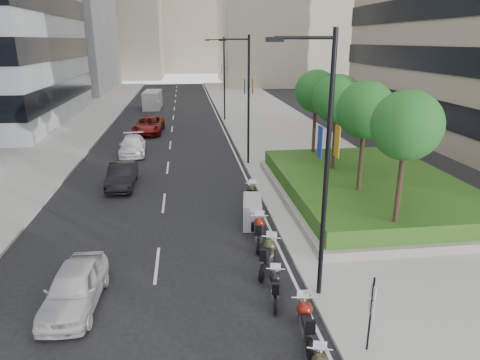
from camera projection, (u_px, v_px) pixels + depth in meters
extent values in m
plane|color=black|center=(198.00, 324.00, 13.67)|extent=(160.00, 160.00, 0.00)
cube|color=#9E9B93|center=(277.00, 130.00, 43.02)|extent=(10.00, 100.00, 0.15)
cube|color=#9E9B93|center=(60.00, 135.00, 40.46)|extent=(8.00, 100.00, 0.15)
cube|color=silver|center=(225.00, 132.00, 42.39)|extent=(0.12, 100.00, 0.01)
cube|color=silver|center=(172.00, 133.00, 41.76)|extent=(0.12, 100.00, 0.01)
cube|color=gray|center=(38.00, 1.00, 72.05)|extent=(22.00, 26.00, 30.00)
cube|color=#B7AD93|center=(104.00, 3.00, 100.44)|extent=(26.00, 24.00, 34.00)
cube|color=#B7AD93|center=(188.00, 2.00, 121.10)|extent=(30.00, 24.00, 38.00)
cube|color=gray|center=(368.00, 194.00, 24.20)|extent=(10.00, 14.00, 0.40)
cube|color=#1E4313|center=(369.00, 184.00, 24.02)|extent=(9.40, 13.40, 0.80)
cylinder|color=#332319|center=(398.00, 195.00, 17.68)|extent=(0.22, 0.22, 4.00)
sphere|color=#16491C|center=(407.00, 125.00, 16.78)|extent=(2.80, 2.80, 2.80)
cylinder|color=#332319|center=(360.00, 168.00, 21.45)|extent=(0.22, 0.22, 4.00)
sphere|color=#16491C|center=(365.00, 110.00, 20.55)|extent=(2.80, 2.80, 2.80)
cylinder|color=#332319|center=(334.00, 149.00, 25.22)|extent=(0.22, 0.22, 4.00)
sphere|color=#16491C|center=(337.00, 99.00, 24.32)|extent=(2.80, 2.80, 2.80)
cylinder|color=#332319|center=(314.00, 134.00, 28.99)|extent=(0.22, 0.22, 4.00)
sphere|color=#16491C|center=(316.00, 91.00, 28.09)|extent=(2.80, 2.80, 2.80)
cylinder|color=black|center=(326.00, 175.00, 13.74)|extent=(0.16, 0.16, 9.00)
cylinder|color=black|center=(305.00, 38.00, 12.32)|extent=(1.80, 0.10, 0.10)
cube|color=black|center=(275.00, 39.00, 12.22)|extent=(0.50, 0.22, 0.14)
cube|color=gold|center=(337.00, 142.00, 13.43)|extent=(0.02, 0.45, 1.00)
cube|color=navy|center=(320.00, 142.00, 13.36)|extent=(0.02, 0.45, 1.00)
cylinder|color=black|center=(249.00, 103.00, 29.76)|extent=(0.16, 0.16, 9.00)
cylinder|color=black|center=(236.00, 39.00, 28.34)|extent=(1.80, 0.10, 0.10)
cube|color=black|center=(222.00, 40.00, 28.25)|extent=(0.50, 0.22, 0.14)
cube|color=gold|center=(253.00, 86.00, 29.45)|extent=(0.02, 0.45, 1.00)
cube|color=navy|center=(245.00, 87.00, 29.38)|extent=(0.02, 0.45, 1.00)
cylinder|color=black|center=(224.00, 80.00, 46.72)|extent=(0.16, 0.16, 9.00)
cylinder|color=black|center=(215.00, 40.00, 45.31)|extent=(1.80, 0.10, 0.10)
cube|color=black|center=(207.00, 40.00, 45.21)|extent=(0.50, 0.22, 0.14)
cube|color=gold|center=(227.00, 70.00, 46.42)|extent=(0.02, 0.45, 1.00)
cube|color=navy|center=(222.00, 70.00, 46.35)|extent=(0.02, 0.45, 1.00)
cylinder|color=black|center=(370.00, 317.00, 11.98)|extent=(0.06, 0.06, 2.50)
cube|color=silver|center=(373.00, 292.00, 11.73)|extent=(0.02, 0.32, 0.42)
cube|color=silver|center=(371.00, 308.00, 11.89)|extent=(0.02, 0.32, 0.42)
cylinder|color=silver|center=(320.00, 349.00, 11.14)|extent=(0.66, 0.22, 0.05)
cylinder|color=black|center=(310.00, 349.00, 12.09)|extent=(0.19, 0.64, 0.63)
cylinder|color=black|center=(301.00, 314.00, 13.63)|extent=(0.19, 0.64, 0.63)
cube|color=silver|center=(306.00, 327.00, 12.76)|extent=(0.40, 0.89, 0.43)
sphere|color=maroon|center=(305.00, 309.00, 12.95)|extent=(0.49, 0.49, 0.49)
cube|color=black|center=(308.00, 324.00, 12.37)|extent=(0.37, 0.79, 0.16)
cylinder|color=silver|center=(304.00, 298.00, 13.15)|extent=(0.75, 0.14, 0.05)
cylinder|color=black|center=(275.00, 306.00, 14.08)|extent=(0.22, 0.57, 0.56)
cylinder|color=black|center=(275.00, 283.00, 15.45)|extent=(0.22, 0.57, 0.56)
cube|color=silver|center=(275.00, 291.00, 14.68)|extent=(0.42, 0.81, 0.38)
sphere|color=black|center=(275.00, 278.00, 14.85)|extent=(0.43, 0.43, 0.43)
cube|color=black|center=(275.00, 288.00, 14.33)|extent=(0.39, 0.72, 0.14)
cylinder|color=silver|center=(276.00, 269.00, 15.02)|extent=(0.67, 0.18, 0.05)
cylinder|color=black|center=(262.00, 273.00, 16.00)|extent=(0.39, 0.65, 0.66)
cylinder|color=black|center=(272.00, 253.00, 17.54)|extent=(0.39, 0.65, 0.66)
cube|color=silver|center=(267.00, 259.00, 16.66)|extent=(0.66, 0.95, 0.45)
sphere|color=#34311D|center=(270.00, 246.00, 16.86)|extent=(0.51, 0.51, 0.51)
cube|color=black|center=(265.00, 255.00, 16.27)|extent=(0.60, 0.85, 0.17)
cylinder|color=silver|center=(271.00, 237.00, 17.04)|extent=(0.74, 0.37, 0.05)
cylinder|color=black|center=(258.00, 246.00, 18.10)|extent=(0.26, 0.66, 0.65)
cylinder|color=black|center=(260.00, 230.00, 19.69)|extent=(0.26, 0.66, 0.65)
cube|color=silver|center=(259.00, 234.00, 18.79)|extent=(0.49, 0.94, 0.44)
sphere|color=maroon|center=(259.00, 223.00, 18.99)|extent=(0.50, 0.50, 0.50)
cube|color=black|center=(259.00, 231.00, 18.39)|extent=(0.45, 0.83, 0.17)
cylinder|color=silver|center=(260.00, 216.00, 19.19)|extent=(0.77, 0.21, 0.05)
cylinder|color=black|center=(252.00, 225.00, 20.21)|extent=(0.22, 0.65, 0.64)
cylinder|color=black|center=(252.00, 212.00, 21.78)|extent=(0.22, 0.65, 0.64)
cube|color=gray|center=(252.00, 211.00, 20.89)|extent=(1.18, 2.27, 1.29)
cylinder|color=black|center=(249.00, 207.00, 22.33)|extent=(0.30, 0.67, 0.66)
cylinder|color=black|center=(253.00, 196.00, 23.94)|extent=(0.30, 0.67, 0.66)
cube|color=silver|center=(251.00, 199.00, 23.03)|extent=(0.55, 0.96, 0.45)
sphere|color=black|center=(252.00, 189.00, 23.23)|extent=(0.51, 0.51, 0.51)
cube|color=black|center=(251.00, 195.00, 22.62)|extent=(0.50, 0.85, 0.17)
cylinder|color=silver|center=(253.00, 184.00, 23.43)|extent=(0.77, 0.26, 0.05)
imported|color=silver|center=(74.00, 287.00, 14.40)|extent=(1.84, 4.20, 1.41)
imported|color=black|center=(122.00, 175.00, 26.29)|extent=(1.53, 4.36, 1.44)
imported|color=white|center=(133.00, 145.00, 33.91)|extent=(2.20, 4.86, 1.38)
imported|color=maroon|center=(149.00, 125.00, 41.55)|extent=(2.92, 5.76, 1.56)
cube|color=#B2B2B5|center=(152.00, 100.00, 56.57)|extent=(2.32, 5.50, 2.27)
cube|color=#B2B2B5|center=(152.00, 106.00, 54.80)|extent=(2.12, 1.40, 1.19)
cylinder|color=black|center=(145.00, 108.00, 54.87)|extent=(0.27, 0.76, 0.76)
cylinder|color=black|center=(159.00, 108.00, 55.08)|extent=(0.27, 0.76, 0.76)
cylinder|color=black|center=(147.00, 104.00, 58.33)|extent=(0.27, 0.76, 0.76)
cylinder|color=black|center=(160.00, 104.00, 58.54)|extent=(0.27, 0.76, 0.76)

